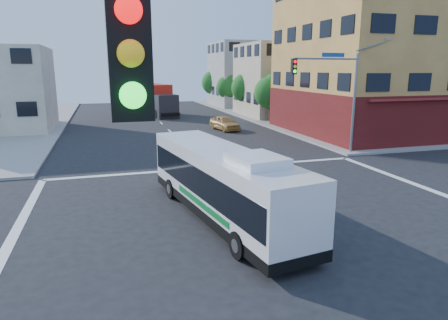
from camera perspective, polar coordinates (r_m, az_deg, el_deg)
name	(u,v)px	position (r m, az deg, el deg)	size (l,w,h in m)	color
ground	(272,225)	(15.97, 6.83, -9.17)	(120.00, 120.00, 0.00)	black
sidewalk_ne	(398,110)	(63.81, 23.58, 6.59)	(50.00, 50.00, 0.15)	gray
corner_building_ne	(392,69)	(41.23, 22.92, 11.85)	(18.10, 15.44, 14.00)	gold
building_east_near	(289,80)	(52.79, 9.32, 11.21)	(12.06, 10.06, 9.00)	#BBAD8F
building_east_far	(251,74)	(65.66, 3.90, 12.10)	(12.06, 10.06, 10.00)	#9F9F9A
signal_mast_ne	(335,84)	(28.49, 15.58, 10.48)	(7.91, 1.13, 8.07)	slate
street_tree_a	(271,90)	(45.21, 6.78, 9.85)	(3.60, 3.60, 5.53)	#352413
street_tree_b	(247,86)	(52.64, 3.28, 10.53)	(3.80, 3.80, 5.79)	#352413
street_tree_c	(228,86)	(60.23, 0.65, 10.58)	(3.40, 3.40, 5.29)	#352413
street_tree_d	(214,81)	(67.88, -1.40, 11.20)	(4.00, 4.00, 6.03)	#352413
transit_bus	(223,182)	(15.98, -0.17, -3.19)	(3.91, 10.88, 3.16)	black
box_truck	(158,101)	(52.39, -9.43, 8.36)	(4.08, 9.14, 3.97)	black
parked_car	(225,123)	(39.59, 0.09, 5.32)	(1.68, 4.18, 1.42)	#C18F46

